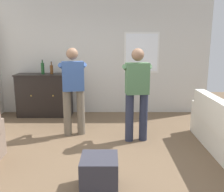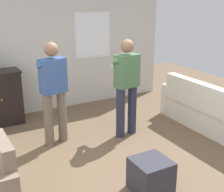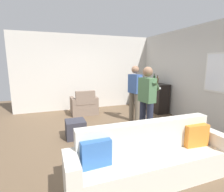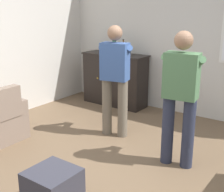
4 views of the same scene
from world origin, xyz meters
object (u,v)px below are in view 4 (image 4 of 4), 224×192
(sideboard_cabinet, at_px, (115,79))
(bottle_wine_green, at_px, (114,47))
(ottoman, at_px, (53,190))
(person_standing_right, at_px, (181,93))
(bottle_liquor_amber, at_px, (123,49))
(person_standing_left, at_px, (115,76))

(sideboard_cabinet, xyz_separation_m, bottle_wine_green, (-0.01, -0.01, 0.65))
(sideboard_cabinet, relative_size, bottle_wine_green, 3.90)
(ottoman, bearing_deg, person_standing_right, 69.12)
(bottle_wine_green, relative_size, bottle_liquor_amber, 1.14)
(person_standing_left, bearing_deg, sideboard_cabinet, 125.47)
(bottle_wine_green, bearing_deg, person_standing_right, -36.65)
(bottle_liquor_amber, relative_size, person_standing_right, 0.18)
(bottle_wine_green, height_order, bottle_liquor_amber, bottle_wine_green)
(bottle_liquor_amber, distance_m, ottoman, 3.50)
(ottoman, distance_m, person_standing_left, 2.09)
(ottoman, relative_size, person_standing_left, 0.27)
(bottle_wine_green, distance_m, person_standing_right, 2.61)
(person_standing_right, bearing_deg, bottle_liquor_amber, 140.37)
(person_standing_left, xyz_separation_m, person_standing_right, (1.18, -0.30, 0.00))
(bottle_liquor_amber, height_order, ottoman, bottle_liquor_amber)
(bottle_liquor_amber, bearing_deg, ottoman, -67.69)
(sideboard_cabinet, bearing_deg, bottle_wine_green, -140.88)
(bottle_wine_green, height_order, ottoman, bottle_wine_green)
(ottoman, relative_size, person_standing_right, 0.27)
(bottle_liquor_amber, distance_m, person_standing_left, 1.45)
(person_standing_left, relative_size, person_standing_right, 1.00)
(bottle_wine_green, bearing_deg, sideboard_cabinet, 39.12)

